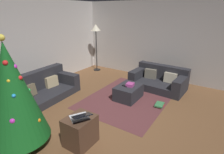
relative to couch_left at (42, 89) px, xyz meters
The scene contains 14 objects.
ground_plane 2.29m from the couch_left, 84.93° to the right, with size 6.40×6.40×0.00m, color brown.
rear_partition 1.37m from the couch_left, 77.16° to the left, with size 6.40×0.12×2.60m, color #BCB7B2.
corner_partition 4.16m from the couch_left, 34.08° to the right, with size 0.12×6.40×2.60m, color #B5B0AB.
couch_left is the anchor object (origin of this frame).
couch_right 3.43m from the couch_left, 44.56° to the right, with size 1.01×1.64×0.67m.
ottoman 2.34m from the couch_left, 57.45° to the right, with size 0.76×0.56×0.37m, color #26262B.
gift_box 2.38m from the couch_left, 57.87° to the right, with size 0.21×0.18×0.08m, color #B23F8C.
tv_remote 2.24m from the couch_left, 58.41° to the right, with size 0.05×0.16×0.02m, color black.
christmas_tree 2.04m from the couch_left, 137.14° to the right, with size 0.98×0.98×1.95m.
side_table 2.25m from the couch_left, 110.37° to the right, with size 0.52×0.44×0.54m, color #4C3323.
laptop 2.33m from the couch_left, 110.62° to the right, with size 0.46×0.49×0.18m.
book_stack 3.14m from the couch_left, 65.32° to the right, with size 0.31×0.22×0.07m.
corner_lamp 3.08m from the couch_left, ahead, with size 0.36×0.36×1.79m.
area_rug 2.36m from the couch_left, 57.45° to the right, with size 2.60×2.00×0.01m, color brown.
Camera 1 is at (-2.90, -1.78, 2.26)m, focal length 28.95 mm.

